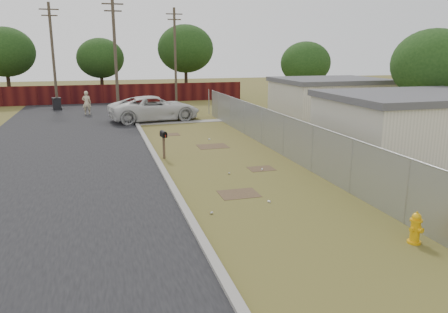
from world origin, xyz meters
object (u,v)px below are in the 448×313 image
object	(u,v)px
fire_hydrant	(416,228)
pickup_truck	(155,108)
pedestrian	(87,103)
trash_bin	(57,104)
mailbox	(164,137)

from	to	relation	value
fire_hydrant	pickup_truck	xyz separation A→B (m)	(-4.02, 22.97, 0.49)
pedestrian	trash_bin	distance (m)	4.54
mailbox	pickup_truck	distance (m)	11.75
mailbox	trash_bin	xyz separation A→B (m)	(-6.37, 20.00, -0.52)
pickup_truck	fire_hydrant	bearing A→B (deg)	-178.83
fire_hydrant	trash_bin	size ratio (longest dim) A/B	0.85
fire_hydrant	trash_bin	bearing A→B (deg)	110.09
pedestrian	trash_bin	xyz separation A→B (m)	(-2.57, 3.71, -0.40)
pedestrian	mailbox	bearing A→B (deg)	108.79
fire_hydrant	mailbox	xyz separation A→B (m)	(-5.07, 11.28, 0.64)
mailbox	trash_bin	bearing A→B (deg)	107.67
pickup_truck	trash_bin	world-z (taller)	pickup_truck
trash_bin	fire_hydrant	bearing A→B (deg)	-69.91
pedestrian	trash_bin	size ratio (longest dim) A/B	1.79
pedestrian	pickup_truck	bearing A→B (deg)	142.25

